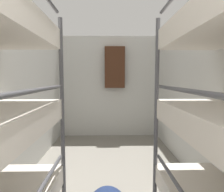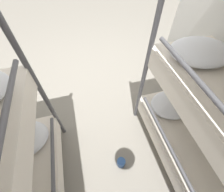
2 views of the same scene
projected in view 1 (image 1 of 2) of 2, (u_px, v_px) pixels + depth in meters
name	position (u px, v px, depth m)	size (l,w,h in m)	color
wall_left	(0.00, 97.00, 2.10)	(0.06, 4.95, 2.26)	silver
wall_right	(216.00, 96.00, 2.15)	(0.06, 4.95, 2.26)	silver
wall_back	(109.00, 87.00, 4.56)	(2.36, 0.06, 2.26)	silver
hanging_coat	(115.00, 67.00, 4.38)	(0.44, 0.12, 0.90)	#472819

